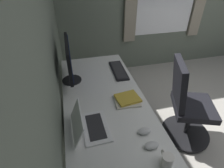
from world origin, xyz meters
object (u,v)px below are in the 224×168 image
object	(u,v)px
coffee_mug	(167,160)
office_chair	(187,107)
book_stack_near	(127,100)
mouse_main	(152,146)
keyboard_main	(119,70)
laptop_leftmost	(88,125)
monitor_primary	(69,60)
drawer_pedestal	(104,134)
mouse_spare	(145,131)

from	to	relation	value
coffee_mug	office_chair	distance (m)	1.02
book_stack_near	mouse_main	bearing A→B (deg)	-178.55
keyboard_main	mouse_main	size ratio (longest dim) A/B	4.07
mouse_main	book_stack_near	distance (m)	0.50
laptop_leftmost	mouse_main	bearing A→B (deg)	-123.29
keyboard_main	office_chair	size ratio (longest dim) A/B	0.44
monitor_primary	keyboard_main	world-z (taller)	monitor_primary
drawer_pedestal	office_chair	world-z (taller)	office_chair
laptop_leftmost	mouse_spare	size ratio (longest dim) A/B	3.21
laptop_leftmost	mouse_main	distance (m)	0.48
laptop_leftmost	office_chair	world-z (taller)	office_chair
mouse_main	office_chair	xyz separation A→B (m)	(0.56, -0.70, -0.29)
keyboard_main	book_stack_near	world-z (taller)	book_stack_near
laptop_leftmost	mouse_main	world-z (taller)	laptop_leftmost
monitor_primary	mouse_main	world-z (taller)	monitor_primary
drawer_pedestal	mouse_spare	bearing A→B (deg)	-147.87
keyboard_main	office_chair	distance (m)	0.85
drawer_pedestal	mouse_main	world-z (taller)	mouse_main
drawer_pedestal	monitor_primary	size ratio (longest dim) A/B	1.24
drawer_pedestal	keyboard_main	size ratio (longest dim) A/B	1.64
laptop_leftmost	book_stack_near	xyz separation A→B (m)	(0.24, -0.38, -0.03)
office_chair	keyboard_main	bearing A→B (deg)	54.39
mouse_main	book_stack_near	xyz separation A→B (m)	(0.50, 0.01, 0.00)
drawer_pedestal	coffee_mug	world-z (taller)	coffee_mug
laptop_leftmost	keyboard_main	distance (m)	0.89
laptop_leftmost	office_chair	xyz separation A→B (m)	(0.30, -1.10, -0.32)
monitor_primary	laptop_leftmost	bearing A→B (deg)	-173.58
drawer_pedestal	mouse_main	bearing A→B (deg)	-155.06
drawer_pedestal	book_stack_near	distance (m)	0.46
monitor_primary	keyboard_main	distance (m)	0.58
drawer_pedestal	mouse_main	size ratio (longest dim) A/B	6.68
coffee_mug	office_chair	size ratio (longest dim) A/B	0.12
office_chair	book_stack_near	bearing A→B (deg)	94.88
laptop_leftmost	mouse_spare	world-z (taller)	laptop_leftmost
monitor_primary	laptop_leftmost	world-z (taller)	monitor_primary
mouse_spare	book_stack_near	bearing A→B (deg)	2.09
office_chair	mouse_spare	bearing A→B (deg)	121.88
drawer_pedestal	coffee_mug	xyz separation A→B (m)	(-0.65, -0.27, 0.43)
keyboard_main	office_chair	xyz separation A→B (m)	(-0.47, -0.65, -0.28)
mouse_spare	book_stack_near	distance (m)	0.37
mouse_main	coffee_mug	world-z (taller)	coffee_mug
monitor_primary	mouse_spare	bearing A→B (deg)	-150.16
keyboard_main	book_stack_near	size ratio (longest dim) A/B	1.77
drawer_pedestal	keyboard_main	distance (m)	0.72
office_chair	monitor_primary	bearing A→B (deg)	71.38
mouse_main	office_chair	size ratio (longest dim) A/B	0.11
laptop_leftmost	coffee_mug	size ratio (longest dim) A/B	2.96
laptop_leftmost	coffee_mug	distance (m)	0.59
mouse_spare	keyboard_main	bearing A→B (deg)	-3.11
keyboard_main	mouse_main	world-z (taller)	mouse_main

